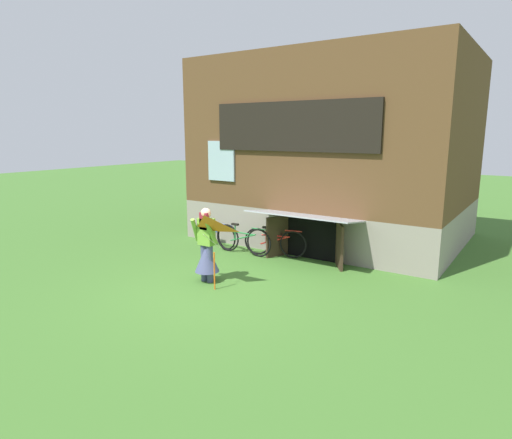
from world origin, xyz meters
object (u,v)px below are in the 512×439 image
object	(u,v)px
kite	(205,233)
bicycle_green	(243,240)
person	(207,251)
bicycle_blue	(215,234)
bicycle_red	(275,242)

from	to	relation	value
kite	bicycle_green	size ratio (longest dim) A/B	0.84
person	bicycle_blue	distance (m)	2.92
person	bicycle_blue	bearing A→B (deg)	106.56
bicycle_red	bicycle_blue	bearing A→B (deg)	169.87
kite	bicycle_blue	bearing A→B (deg)	126.41
kite	bicycle_green	bearing A→B (deg)	110.80
bicycle_red	kite	bearing A→B (deg)	-99.68
person	bicycle_red	xyz separation A→B (m)	(0.19, 2.46, -0.30)
person	bicycle_green	size ratio (longest dim) A/B	0.92
bicycle_green	bicycle_blue	size ratio (longest dim) A/B	1.07
bicycle_red	bicycle_green	xyz separation A→B (m)	(-0.82, -0.27, 0.01)
person	bicycle_red	size ratio (longest dim) A/B	0.97
bicycle_blue	person	bearing A→B (deg)	-45.03
kite	bicycle_red	distance (m)	3.08
bicycle_red	bicycle_blue	size ratio (longest dim) A/B	1.01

